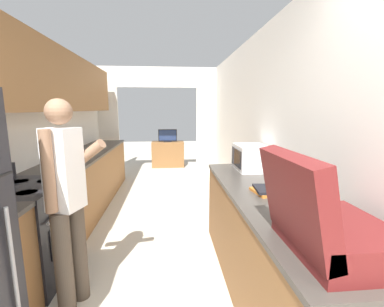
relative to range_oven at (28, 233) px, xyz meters
name	(u,v)px	position (x,y,z in m)	size (l,w,h in m)	color
wall_left	(33,108)	(-0.25, 0.83, 1.12)	(0.38, 7.87, 2.50)	white
wall_right	(273,138)	(2.42, 0.38, 0.80)	(0.06, 7.87, 2.50)	white
wall_far_with_doorway	(158,114)	(1.04, 3.74, 1.00)	(3.10, 0.06, 2.50)	white
counter_left	(85,183)	(-0.01, 1.64, -0.01)	(0.62, 4.22, 0.89)	brown
counter_right	(266,245)	(2.09, -0.39, -0.01)	(0.62, 2.33, 0.89)	brown
range_oven	(28,233)	(0.00, 0.00, 0.00)	(0.66, 0.79, 1.03)	black
person	(66,201)	(0.52, -0.38, 0.43)	(0.52, 0.45, 1.64)	#4C4238
suitcase	(323,223)	(2.02, -1.23, 0.58)	(0.52, 0.56, 0.48)	#5B1919
microwave	(251,157)	(2.21, 0.44, 0.58)	(0.33, 0.44, 0.28)	white
book_stack	(266,190)	(2.08, -0.37, 0.46)	(0.23, 0.26, 0.04)	#C67028
tv_cabinet	(168,154)	(1.26, 4.65, -0.11)	(0.86, 0.42, 0.69)	brown
television	(168,136)	(1.26, 4.61, 0.40)	(0.50, 0.16, 0.34)	black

